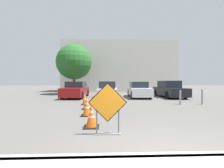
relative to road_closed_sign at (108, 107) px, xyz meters
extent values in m
plane|color=#565451|center=(1.24, 8.52, -0.79)|extent=(96.00, 96.00, 0.00)
cube|color=#999993|center=(1.24, -1.48, -0.72)|extent=(27.85, 0.20, 0.14)
cube|color=black|center=(0.00, 0.00, 0.12)|extent=(1.10, 0.02, 1.10)
cube|color=orange|center=(0.00, -0.02, 0.12)|extent=(1.04, 0.02, 1.04)
cube|color=slate|center=(0.00, 0.04, -0.78)|extent=(0.74, 0.20, 0.02)
cube|color=slate|center=(-0.31, 0.04, -0.33)|extent=(0.04, 0.04, 0.91)
cube|color=slate|center=(0.31, 0.04, -0.33)|extent=(0.04, 0.04, 0.91)
cube|color=black|center=(-0.53, 0.70, -0.77)|extent=(0.50, 0.50, 0.03)
cone|color=#EA590F|center=(-0.53, 0.70, -0.43)|extent=(0.37, 0.37, 0.65)
cylinder|color=white|center=(-0.53, 0.70, -0.29)|extent=(0.12, 0.12, 0.06)
cylinder|color=white|center=(-0.53, 0.70, -0.45)|extent=(0.20, 0.20, 0.06)
cube|color=black|center=(-0.89, 2.36, -0.77)|extent=(0.50, 0.50, 0.03)
cone|color=#EA590F|center=(-0.89, 2.36, -0.41)|extent=(0.37, 0.37, 0.69)
cylinder|color=white|center=(-0.89, 2.36, -0.26)|extent=(0.12, 0.12, 0.06)
cylinder|color=white|center=(-0.89, 2.36, -0.43)|extent=(0.21, 0.21, 0.06)
cube|color=black|center=(-1.11, 3.97, -0.77)|extent=(0.49, 0.49, 0.03)
cone|color=#EA590F|center=(-1.11, 3.97, -0.44)|extent=(0.37, 0.37, 0.64)
cylinder|color=white|center=(-1.11, 3.97, -0.30)|extent=(0.11, 0.11, 0.06)
cylinder|color=white|center=(-1.11, 3.97, -0.45)|extent=(0.20, 0.20, 0.06)
cube|color=black|center=(-1.44, 5.51, -0.77)|extent=(0.43, 0.43, 0.03)
cone|color=#EA590F|center=(-1.44, 5.51, -0.38)|extent=(0.32, 0.32, 0.75)
cylinder|color=white|center=(-1.44, 5.51, -0.22)|extent=(0.10, 0.10, 0.07)
cylinder|color=white|center=(-1.44, 5.51, -0.40)|extent=(0.18, 0.18, 0.07)
cube|color=maroon|center=(-2.91, 10.05, -0.21)|extent=(1.97, 4.62, 0.77)
cube|color=#1E232D|center=(-2.91, 10.16, 0.45)|extent=(1.66, 2.15, 0.55)
cylinder|color=black|center=(-2.14, 8.60, -0.44)|extent=(0.23, 0.71, 0.71)
cylinder|color=black|center=(-3.79, 8.67, -0.44)|extent=(0.23, 0.71, 0.71)
cylinder|color=black|center=(-2.03, 11.43, -0.44)|extent=(0.23, 0.71, 0.71)
cylinder|color=black|center=(-3.69, 11.49, -0.44)|extent=(0.23, 0.71, 0.71)
cube|color=white|center=(0.08, 10.23, -0.27)|extent=(1.95, 4.61, 0.69)
cube|color=#1E232D|center=(0.09, 10.35, 0.40)|extent=(1.61, 2.16, 0.65)
cylinder|color=black|center=(0.78, 8.79, -0.48)|extent=(0.23, 0.63, 0.62)
cylinder|color=black|center=(-0.78, 8.88, -0.48)|extent=(0.23, 0.63, 0.62)
cylinder|color=black|center=(0.94, 11.59, -0.48)|extent=(0.23, 0.63, 0.62)
cylinder|color=black|center=(-0.62, 11.68, -0.48)|extent=(0.23, 0.63, 0.62)
cube|color=silver|center=(3.07, 10.12, -0.23)|extent=(1.96, 4.60, 0.73)
cube|color=#1E232D|center=(3.08, 10.23, 0.42)|extent=(1.63, 2.15, 0.58)
cylinder|color=black|center=(3.80, 8.68, -0.44)|extent=(0.23, 0.70, 0.69)
cylinder|color=black|center=(2.20, 8.76, -0.44)|extent=(0.23, 0.70, 0.69)
cylinder|color=black|center=(3.94, 11.47, -0.44)|extent=(0.23, 0.70, 0.69)
cylinder|color=black|center=(2.34, 11.55, -0.44)|extent=(0.23, 0.70, 0.69)
cube|color=black|center=(6.06, 10.06, -0.23)|extent=(1.81, 4.67, 0.75)
cube|color=#1E232D|center=(6.06, 10.17, 0.47)|extent=(1.57, 2.16, 0.66)
cylinder|color=black|center=(6.89, 8.63, -0.45)|extent=(0.21, 0.67, 0.67)
cylinder|color=black|center=(5.28, 8.61, -0.45)|extent=(0.21, 0.67, 0.67)
cylinder|color=black|center=(6.85, 11.51, -0.45)|extent=(0.21, 0.67, 0.67)
cylinder|color=black|center=(5.24, 11.49, -0.45)|extent=(0.21, 0.67, 0.67)
cylinder|color=gray|center=(4.78, 5.36, -0.35)|extent=(0.11, 0.11, 0.87)
sphere|color=gray|center=(4.78, 5.36, 0.09)|extent=(0.12, 0.12, 0.12)
cylinder|color=gray|center=(6.25, 5.36, -0.30)|extent=(0.11, 0.11, 0.97)
sphere|color=gray|center=(6.25, 5.36, 0.19)|extent=(0.12, 0.12, 0.12)
cube|color=beige|center=(1.93, 19.89, 3.00)|extent=(17.23, 5.00, 7.58)
cylinder|color=#513823|center=(-3.95, 14.13, 0.36)|extent=(0.32, 0.32, 2.29)
sphere|color=#235B23|center=(-3.95, 14.13, 3.10)|extent=(4.25, 4.25, 4.25)
camera|label=1|loc=(-0.03, -4.20, 0.70)|focal=24.00mm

